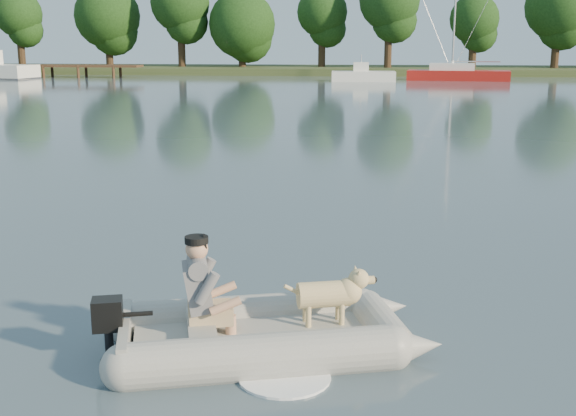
# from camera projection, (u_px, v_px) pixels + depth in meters

# --- Properties ---
(water) EXTENTS (160.00, 160.00, 0.00)m
(water) POSITION_uv_depth(u_px,v_px,m) (242.00, 323.00, 8.07)
(water) COLOR slate
(water) RESTS_ON ground
(shore_bank) EXTENTS (160.00, 12.00, 0.70)m
(shore_bank) POSITION_uv_depth(u_px,v_px,m) (347.00, 71.00, 68.09)
(shore_bank) COLOR #47512D
(shore_bank) RESTS_ON water
(dock) EXTENTS (18.00, 2.00, 1.04)m
(dock) POSITION_uv_depth(u_px,v_px,m) (36.00, 71.00, 60.83)
(dock) COLOR #4C331E
(dock) RESTS_ON water
(treeline) EXTENTS (75.85, 7.35, 9.27)m
(treeline) POSITION_uv_depth(u_px,v_px,m) (364.00, 14.00, 65.91)
(treeline) COLOR #332316
(treeline) RESTS_ON shore_bank
(dinghy) EXTENTS (5.29, 4.50, 1.31)m
(dinghy) POSITION_uv_depth(u_px,v_px,m) (266.00, 298.00, 7.27)
(dinghy) COLOR gray
(dinghy) RESTS_ON water
(man) EXTENTS (0.81, 0.75, 1.01)m
(man) POSITION_uv_depth(u_px,v_px,m) (200.00, 283.00, 7.17)
(man) COLOR slate
(man) RESTS_ON dinghy
(dog) EXTENTS (0.93, 0.54, 0.58)m
(dog) POSITION_uv_depth(u_px,v_px,m) (324.00, 299.00, 7.43)
(dog) COLOR tan
(dog) RESTS_ON dinghy
(outboard_motor) EXTENTS (0.45, 0.37, 0.74)m
(outboard_motor) POSITION_uv_depth(u_px,v_px,m) (109.00, 333.00, 7.07)
(outboard_motor) COLOR black
(outboard_motor) RESTS_ON dinghy
(motorboat) EXTENTS (5.03, 2.05, 2.10)m
(motorboat) POSITION_uv_depth(u_px,v_px,m) (363.00, 69.00, 54.58)
(motorboat) COLOR white
(motorboat) RESTS_ON water
(sailboat) EXTENTS (8.01, 3.42, 10.67)m
(sailboat) POSITION_uv_depth(u_px,v_px,m) (457.00, 74.00, 56.07)
(sailboat) COLOR #A11812
(sailboat) RESTS_ON water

